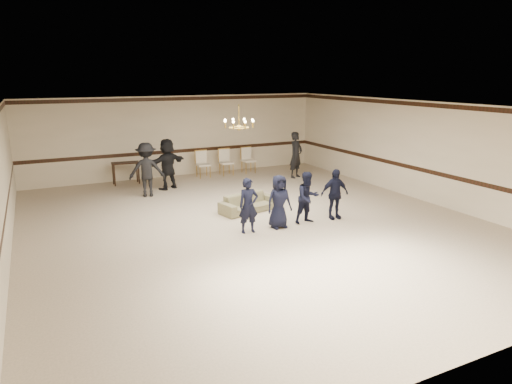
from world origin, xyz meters
The scene contains 16 objects.
room centered at (0.00, 0.00, 1.60)m, with size 12.01×14.01×3.21m.
chair_rail centered at (0.00, 6.99, 1.00)m, with size 12.00×0.02×0.14m, color black.
crown_molding centered at (0.00, 6.99, 3.08)m, with size 12.00×0.02×0.14m, color black.
chandelier centered at (0.00, 1.00, 2.88)m, with size 0.94×0.94×0.89m, color gold, non-canonical shape.
boy_a centered at (-0.46, -0.58, 0.72)m, with size 0.53×0.35×1.44m, color black.
boy_b centered at (0.44, -0.58, 0.72)m, with size 0.71×0.46×1.44m, color black.
boy_c centered at (1.34, -0.58, 0.72)m, with size 0.70×0.55×1.44m, color black.
boy_d centered at (2.24, -0.58, 0.72)m, with size 0.85×0.35×1.44m, color black.
settee centered at (0.35, 1.12, 0.26)m, with size 1.81×0.71×0.53m, color #7B7752.
adult_left centered at (-1.96, 4.24, 0.91)m, with size 1.18×0.68×1.83m, color black.
adult_mid centered at (-1.06, 4.94, 0.91)m, with size 1.69×0.54×1.83m, color black.
adult_right centered at (4.04, 4.54, 0.91)m, with size 0.67×0.44×1.83m, color black.
banquet_chair_left centered at (0.72, 6.17, 0.53)m, with size 0.51×0.51×1.05m, color #F0E4CA, non-canonical shape.
banquet_chair_mid centered at (1.72, 6.17, 0.53)m, with size 0.51×0.51×1.05m, color #F0E4CA, non-canonical shape.
banquet_chair_right centered at (2.72, 6.17, 0.53)m, with size 0.51×0.51×1.05m, color #F0E4CA, non-canonical shape.
console_table centered at (-2.28, 6.37, 0.42)m, with size 0.99×0.42×0.84m, color black.
Camera 1 is at (-5.24, -10.75, 3.99)m, focal length 31.85 mm.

